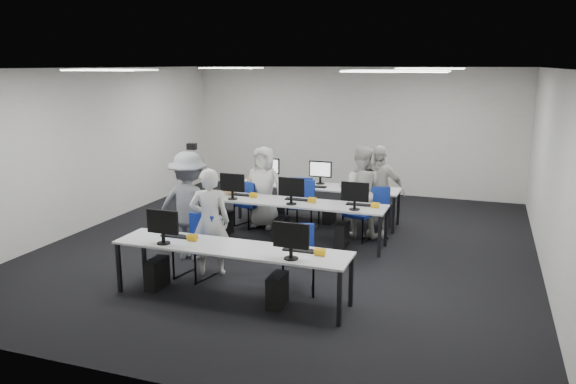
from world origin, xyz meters
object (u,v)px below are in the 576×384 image
(desk_front, at_px, (231,250))
(chair_1, at_px, (298,271))
(student_3, at_px, (378,191))
(student_0, at_px, (210,222))
(chair_2, at_px, (249,213))
(student_1, at_px, (360,192))
(chair_4, at_px, (359,224))
(student_2, at_px, (264,187))
(photographer, at_px, (189,206))
(chair_7, at_px, (375,219))
(desk_mid, at_px, (295,205))
(chair_0, at_px, (195,258))
(chair_5, at_px, (252,211))
(chair_3, at_px, (300,215))
(chair_6, at_px, (305,212))

(desk_front, height_order, chair_1, chair_1)
(student_3, bearing_deg, student_0, -129.45)
(chair_2, height_order, student_1, student_1)
(chair_2, relative_size, chair_4, 0.95)
(desk_front, xyz_separation_m, student_2, (-0.86, 3.31, 0.10))
(photographer, bearing_deg, chair_4, -145.75)
(desk_front, distance_m, chair_7, 3.72)
(student_1, height_order, student_2, student_1)
(chair_7, xyz_separation_m, student_3, (0.02, 0.01, 0.53))
(desk_mid, distance_m, photographer, 1.89)
(chair_1, height_order, student_3, student_3)
(chair_7, bearing_deg, student_0, -141.16)
(desk_mid, height_order, student_3, student_3)
(chair_0, height_order, chair_1, chair_0)
(chair_5, bearing_deg, chair_3, 11.27)
(chair_1, xyz_separation_m, chair_6, (-0.85, 2.94, 0.02))
(chair_2, bearing_deg, student_2, 29.93)
(student_0, bearing_deg, chair_4, -146.09)
(desk_front, xyz_separation_m, desk_mid, (0.00, 2.60, 0.00))
(chair_6, xyz_separation_m, photographer, (-1.22, -2.23, 0.56))
(chair_0, xyz_separation_m, chair_3, (0.73, 2.73, 0.02))
(student_2, bearing_deg, desk_mid, -38.98)
(chair_0, relative_size, student_2, 0.59)
(chair_1, distance_m, chair_4, 2.62)
(student_0, bearing_deg, desk_front, 111.81)
(desk_mid, bearing_deg, chair_3, 100.36)
(desk_front, bearing_deg, student_0, 132.69)
(chair_1, relative_size, chair_5, 1.02)
(photographer, bearing_deg, chair_7, -144.17)
(chair_7, bearing_deg, chair_5, 167.70)
(desk_mid, xyz_separation_m, student_1, (1.00, 0.75, 0.15))
(photographer, bearing_deg, chair_6, -123.57)
(chair_4, xyz_separation_m, student_2, (-1.88, 0.15, 0.50))
(student_3, bearing_deg, photographer, -143.09)
(chair_7, height_order, student_2, student_2)
(chair_0, relative_size, chair_3, 0.93)
(chair_1, bearing_deg, chair_4, 66.52)
(chair_6, bearing_deg, student_1, -12.40)
(chair_7, height_order, student_3, student_3)
(chair_7, bearing_deg, student_1, -169.05)
(chair_2, bearing_deg, desk_front, -50.33)
(chair_1, relative_size, student_1, 0.55)
(chair_4, bearing_deg, student_3, 65.84)
(desk_front, height_order, student_1, student_1)
(desk_mid, distance_m, chair_2, 1.39)
(chair_0, distance_m, student_0, 0.58)
(chair_0, distance_m, student_1, 3.40)
(student_0, bearing_deg, desk_mid, -131.16)
(desk_front, xyz_separation_m, student_0, (-0.69, 0.74, 0.12))
(chair_0, distance_m, chair_7, 3.62)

